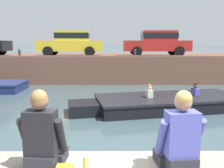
{
  "coord_description": "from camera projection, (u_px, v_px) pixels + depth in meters",
  "views": [
    {
      "loc": [
        -0.15,
        -3.25,
        2.43
      ],
      "look_at": [
        -0.12,
        3.88,
        1.25
      ],
      "focal_mm": 40.0,
      "sensor_mm": 36.0,
      "label": 1
    }
  ],
  "objects": [
    {
      "name": "ground_plane",
      "position": [
        115.0,
        110.0,
        9.08
      ],
      "size": [
        400.0,
        400.0,
        0.0
      ],
      "primitive_type": "plane",
      "color": "#3D5156"
    },
    {
      "name": "far_wall_coping",
      "position": [
        113.0,
        56.0,
        14.39
      ],
      "size": [
        60.0,
        0.24,
        0.08
      ],
      "primitive_type": "cube",
      "color": "brown",
      "rests_on": "far_quay_wall"
    },
    {
      "name": "motorboat_passing",
      "position": [
        163.0,
        103.0,
        9.21
      ],
      "size": [
        6.55,
        3.16,
        0.96
      ],
      "color": "black",
      "rests_on": "ground"
    },
    {
      "name": "person_seated_right",
      "position": [
        180.0,
        140.0,
        2.89
      ],
      "size": [
        0.56,
        0.56,
        0.97
      ],
      "color": "#282833",
      "rests_on": "near_quay"
    },
    {
      "name": "car_centre_red",
      "position": [
        157.0,
        42.0,
        15.59
      ],
      "size": [
        4.08,
        2.04,
        1.54
      ],
      "color": "#B2231E",
      "rests_on": "far_quay_wall"
    },
    {
      "name": "bottle_drink",
      "position": [
        86.0,
        164.0,
        2.89
      ],
      "size": [
        0.06,
        0.06,
        0.2
      ],
      "color": "#CCC64C",
      "rests_on": "near_quay"
    },
    {
      "name": "mooring_bollard_mid",
      "position": [
        135.0,
        53.0,
        14.5
      ],
      "size": [
        0.15,
        0.15,
        0.45
      ],
      "color": "#2D2B28",
      "rests_on": "far_quay_wall"
    },
    {
      "name": "car_left_inner_yellow",
      "position": [
        71.0,
        42.0,
        15.57
      ],
      "size": [
        4.02,
        2.01,
        1.54
      ],
      "color": "yellow",
      "rests_on": "far_quay_wall"
    },
    {
      "name": "far_quay_wall",
      "position": [
        113.0,
        66.0,
        17.37
      ],
      "size": [
        60.0,
        6.0,
        1.63
      ],
      "primitive_type": "cube",
      "color": "brown",
      "rests_on": "ground"
    },
    {
      "name": "mooring_bollard_west",
      "position": [
        20.0,
        53.0,
        14.46
      ],
      "size": [
        0.15,
        0.15,
        0.45
      ],
      "color": "#2D2B28",
      "rests_on": "far_quay_wall"
    },
    {
      "name": "person_seated_left",
      "position": [
        43.0,
        138.0,
        2.94
      ],
      "size": [
        0.55,
        0.55,
        0.97
      ],
      "color": "#282833",
      "rests_on": "near_quay"
    }
  ]
}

